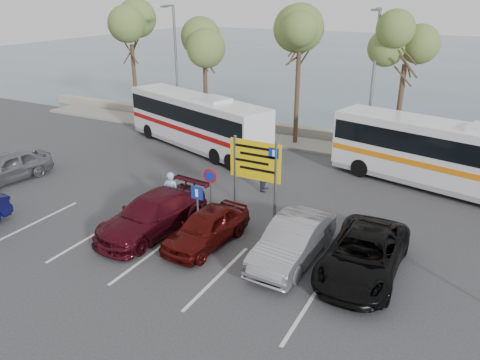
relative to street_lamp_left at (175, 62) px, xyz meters
The scene contains 23 objects.
ground 17.43m from the street_lamp_left, 53.51° to the right, with size 120.00×120.00×0.00m, color #313134.
kerb_strip 10.99m from the street_lamp_left, ahead, with size 44.00×2.40×0.15m, color gray.
seawall 11.16m from the street_lamp_left, 13.93° to the left, with size 48.00×0.80×0.60m, color gray.
sea 47.77m from the street_lamp_left, 77.86° to the left, with size 140.00×140.00×0.00m, color #3B515F.
tree_far_left 4.38m from the street_lamp_left, behind, with size 3.20×3.20×7.60m.
tree_left 2.49m from the street_lamp_left, 13.51° to the left, with size 3.20×3.20×7.20m.
tree_mid 8.76m from the street_lamp_left, ahead, with size 3.20×3.20×8.00m.
tree_right 14.59m from the street_lamp_left, ahead, with size 3.20×3.20×7.40m.
street_lamp_left is the anchor object (origin of this frame).
street_lamp_right 13.00m from the street_lamp_left, ahead, with size 0.45×1.15×8.01m.
direction_sign 15.24m from the street_lamp_left, 43.17° to the right, with size 2.20×0.12×3.60m.
sign_no_stop 14.88m from the street_lamp_left, 49.83° to the right, with size 0.60×0.08×2.35m.
sign_parking 16.37m from the street_lamp_left, 52.40° to the right, with size 0.50×0.07×2.25m.
lane_markings 17.62m from the street_lamp_left, 58.61° to the right, with size 12.02×4.20×0.01m, color silver, non-canonical shape.
coach_bus_left 5.53m from the street_lamp_left, 40.78° to the right, with size 10.91×5.77×3.36m.
coach_bus_right 18.01m from the street_lamp_left, ahead, with size 11.23×4.85×3.42m.
car_silver_a 12.78m from the street_lamp_left, 99.45° to the right, with size 1.75×4.36×1.49m, color slate.
car_maroon 15.60m from the street_lamp_left, 58.91° to the right, with size 2.09×5.15×1.49m, color #480C16.
car_red 16.82m from the street_lamp_left, 51.39° to the right, with size 1.63×4.06×1.38m, color #490C0A.
suv_black 20.31m from the street_lamp_left, 37.09° to the right, with size 2.38×5.16×1.43m, color black.
car_silver_b 18.70m from the street_lamp_left, 42.47° to the right, with size 1.60×4.59×1.51m, color gray.
pedestrian_near 14.01m from the street_lamp_left, 56.25° to the right, with size 0.70×0.46×1.91m, color #96B1DB.
pedestrian_far 12.78m from the street_lamp_left, 35.07° to the right, with size 0.81×0.63×1.67m, color #2F3447.
Camera 1 is at (8.60, -12.44, 8.85)m, focal length 35.00 mm.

